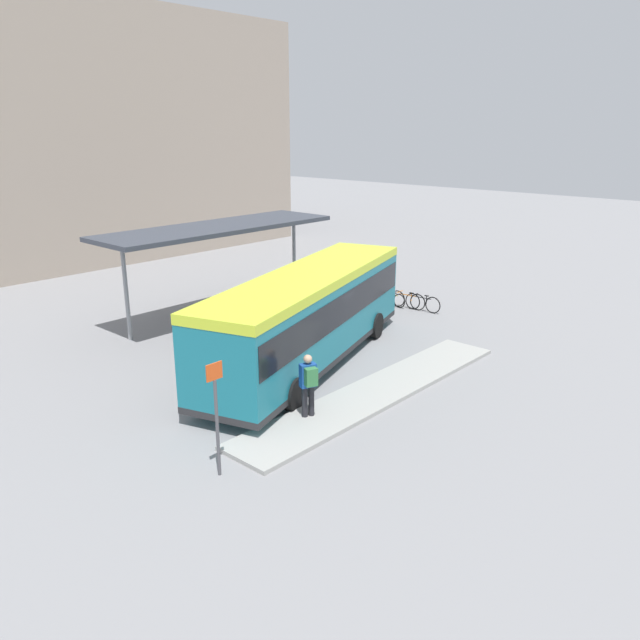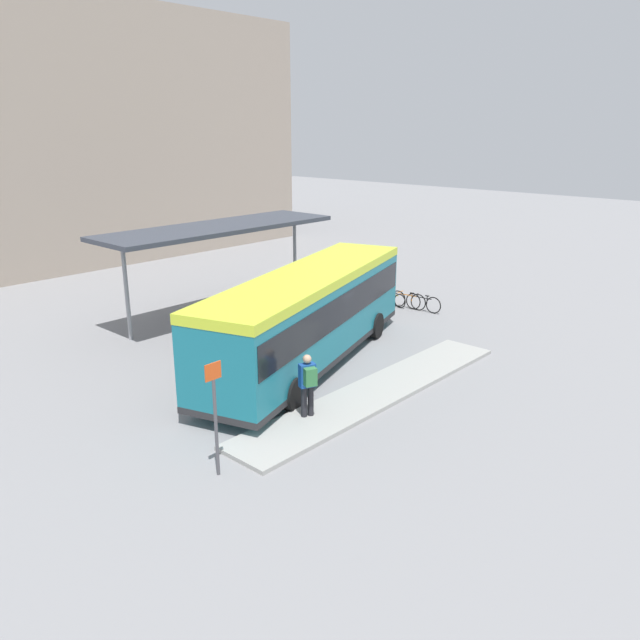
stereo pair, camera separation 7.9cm
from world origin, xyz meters
name	(u,v)px [view 1 (the left image)]	position (x,y,z in m)	size (l,w,h in m)	color
ground_plane	(309,363)	(0.00, 0.00, 0.00)	(120.00, 120.00, 0.00)	gray
curb_island	(377,392)	(-0.46, -3.29, 0.06)	(11.10, 1.80, 0.12)	#9E9E99
city_bus	(309,312)	(0.01, 0.00, 1.86)	(11.60, 5.88, 3.18)	#197284
pedestrian_waiting	(309,382)	(-3.19, -2.98, 1.15)	(0.54, 0.57, 1.80)	#232328
bicycle_black	(423,303)	(8.00, 0.62, 0.38)	(0.48, 1.75, 0.76)	black
bicycle_orange	(407,300)	(7.92, 1.37, 0.38)	(0.48, 1.77, 0.76)	black
bicycle_yellow	(392,299)	(7.77, 2.13, 0.33)	(0.48, 1.53, 0.66)	black
bicycle_blue	(379,295)	(7.82, 2.88, 0.38)	(0.48, 1.77, 0.76)	black
station_shelter	(218,229)	(1.72, 6.77, 3.72)	(10.56, 3.14, 3.87)	#383D47
potted_planter_near_shelter	(277,311)	(2.20, 3.85, 0.63)	(0.78, 0.78, 1.21)	slate
potted_planter_far_side	(304,298)	(4.28, 4.28, 0.69)	(0.90, 0.90, 1.34)	slate
platform_sign	(217,414)	(-6.66, -3.36, 1.56)	(0.44, 0.08, 2.80)	#4C4C51
station_building	(49,136)	(3.90, 25.58, 7.27)	(28.52, 13.55, 14.53)	gray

